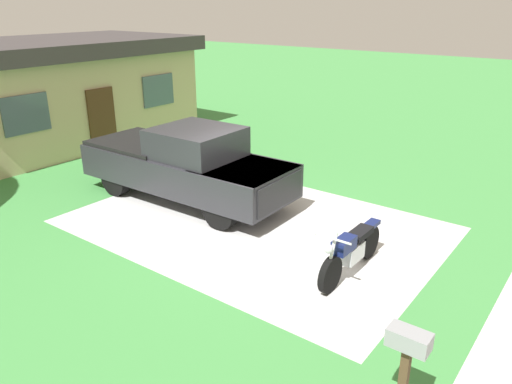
{
  "coord_description": "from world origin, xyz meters",
  "views": [
    {
      "loc": [
        -8.05,
        -6.13,
        4.71
      ],
      "look_at": [
        -0.19,
        -0.2,
        0.9
      ],
      "focal_mm": 34.68,
      "sensor_mm": 36.0,
      "label": 1
    }
  ],
  "objects_px": {
    "motorcycle": "(351,251)",
    "mailbox": "(407,352)",
    "pickup_truck": "(184,163)",
    "neighbor_house": "(55,90)"
  },
  "relations": [
    {
      "from": "pickup_truck",
      "to": "mailbox",
      "type": "relative_size",
      "value": 4.5
    },
    {
      "from": "mailbox",
      "to": "neighbor_house",
      "type": "height_order",
      "value": "neighbor_house"
    },
    {
      "from": "motorcycle",
      "to": "mailbox",
      "type": "distance_m",
      "value": 3.43
    },
    {
      "from": "motorcycle",
      "to": "pickup_truck",
      "type": "distance_m",
      "value": 5.13
    },
    {
      "from": "mailbox",
      "to": "neighbor_house",
      "type": "distance_m",
      "value": 15.6
    },
    {
      "from": "motorcycle",
      "to": "neighbor_house",
      "type": "height_order",
      "value": "neighbor_house"
    },
    {
      "from": "pickup_truck",
      "to": "neighbor_house",
      "type": "relative_size",
      "value": 0.59
    },
    {
      "from": "motorcycle",
      "to": "neighbor_house",
      "type": "relative_size",
      "value": 0.23
    },
    {
      "from": "motorcycle",
      "to": "mailbox",
      "type": "height_order",
      "value": "mailbox"
    },
    {
      "from": "motorcycle",
      "to": "pickup_truck",
      "type": "xyz_separation_m",
      "value": [
        0.84,
        5.04,
        0.48
      ]
    }
  ]
}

